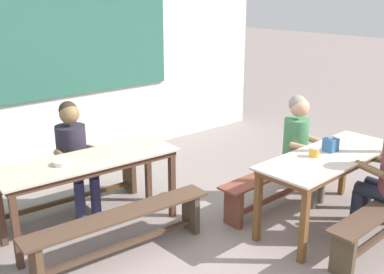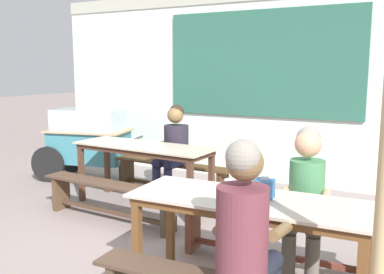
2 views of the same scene
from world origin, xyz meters
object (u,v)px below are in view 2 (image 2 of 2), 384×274
(dining_table_far, at_px, (143,152))
(person_near_front, at_px, (246,232))
(bench_near_back, at_px, (271,233))
(condiment_jar, at_px, (230,186))
(soup_bowl, at_px, (127,141))
(person_right_near_table, at_px, (306,193))
(bench_far_front, at_px, (110,196))
(food_cart, at_px, (88,138))
(person_center_facing, at_px, (174,145))
(tissue_box, at_px, (264,188))
(dining_table_near, at_px, (249,209))
(bench_far_back, at_px, (172,174))

(dining_table_far, height_order, person_near_front, person_near_front)
(bench_near_back, bearing_deg, person_near_front, -79.90)
(condiment_jar, bearing_deg, soup_bowl, 144.80)
(bench_near_back, xyz_separation_m, condiment_jar, (-0.16, -0.55, 0.54))
(person_right_near_table, bearing_deg, bench_near_back, 169.13)
(bench_far_front, bearing_deg, dining_table_far, 86.55)
(food_cart, bearing_deg, person_center_facing, -6.29)
(tissue_box, bearing_deg, soup_bowl, 147.95)
(person_center_facing, bearing_deg, dining_table_near, -48.01)
(dining_table_near, height_order, person_center_facing, person_center_facing)
(food_cart, height_order, person_near_front, person_near_front)
(person_center_facing, distance_m, soup_bowl, 0.65)
(bench_far_back, height_order, condiment_jar, condiment_jar)
(bench_far_back, bearing_deg, soup_bowl, -116.61)
(bench_far_front, relative_size, person_right_near_table, 1.48)
(person_near_front, bearing_deg, food_cart, 142.98)
(bench_near_back, relative_size, condiment_jar, 17.19)
(bench_far_back, distance_m, person_near_front, 3.38)
(person_right_near_table, relative_size, condiment_jar, 12.25)
(dining_table_far, relative_size, tissue_box, 11.53)
(condiment_jar, bearing_deg, food_cart, 147.02)
(bench_near_back, distance_m, tissue_box, 0.79)
(dining_table_near, height_order, soup_bowl, soup_bowl)
(bench_near_back, height_order, soup_bowl, soup_bowl)
(dining_table_near, relative_size, bench_near_back, 1.02)
(food_cart, bearing_deg, dining_table_near, -32.43)
(bench_far_back, bearing_deg, bench_near_back, -38.25)
(bench_far_front, relative_size, tissue_box, 11.52)
(soup_bowl, bearing_deg, tissue_box, -32.05)
(bench_far_back, xyz_separation_m, tissue_box, (1.98, -2.02, 0.56))
(dining_table_near, height_order, person_right_near_table, person_right_near_table)
(tissue_box, bearing_deg, person_center_facing, 134.23)
(bench_near_back, height_order, person_near_front, person_near_front)
(dining_table_near, height_order, bench_far_back, dining_table_near)
(bench_far_front, xyz_separation_m, food_cart, (-1.49, 1.34, 0.35))
(dining_table_near, bearing_deg, dining_table_far, 142.62)
(bench_far_back, relative_size, bench_far_front, 0.99)
(condiment_jar, bearing_deg, bench_near_back, 73.82)
(bench_far_front, height_order, food_cart, food_cart)
(bench_far_back, bearing_deg, bench_far_front, -93.45)
(bench_far_front, xyz_separation_m, person_right_near_table, (2.24, -0.30, 0.42))
(bench_near_back, xyz_separation_m, soup_bowl, (-2.17, 0.87, 0.51))
(bench_near_back, xyz_separation_m, food_cart, (-3.43, 1.58, 0.35))
(person_right_near_table, distance_m, person_center_facing, 2.55)
(bench_far_front, xyz_separation_m, soup_bowl, (-0.23, 0.63, 0.51))
(food_cart, xyz_separation_m, soup_bowl, (1.27, -0.71, 0.16))
(tissue_box, height_order, soup_bowl, tissue_box)
(dining_table_near, distance_m, bench_far_front, 2.18)
(bench_far_front, height_order, condiment_jar, condiment_jar)
(person_right_near_table, height_order, soup_bowl, person_right_near_table)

